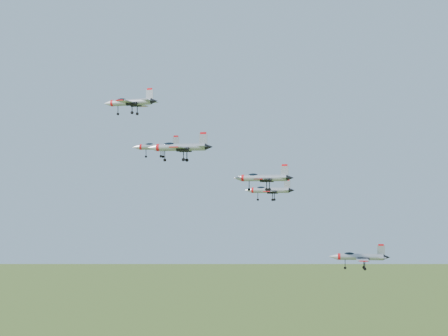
# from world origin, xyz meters

# --- Properties ---
(jet_lead) EXTENTS (13.89, 11.57, 3.71)m
(jet_lead) POSITION_xyz_m (-18.84, 8.92, 144.15)
(jet_lead) COLOR #9699A1
(jet_left_high) EXTENTS (11.11, 9.22, 2.97)m
(jet_left_high) POSITION_xyz_m (-9.51, 0.84, 133.35)
(jet_left_high) COLOR #9699A1
(jet_right_high) EXTENTS (12.34, 10.11, 3.31)m
(jet_right_high) POSITION_xyz_m (0.56, -16.84, 132.05)
(jet_right_high) COLOR #9699A1
(jet_left_low) EXTENTS (10.83, 8.95, 2.90)m
(jet_left_low) POSITION_xyz_m (13.59, 5.33, 124.19)
(jet_left_low) COLOR #9699A1
(jet_right_low) EXTENTS (11.91, 9.89, 3.18)m
(jet_right_low) POSITION_xyz_m (14.33, -8.09, 126.60)
(jet_right_low) COLOR #9699A1
(jet_trail) EXTENTS (11.40, 9.46, 3.05)m
(jet_trail) POSITION_xyz_m (31.98, -4.85, 111.83)
(jet_trail) COLOR #9699A1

